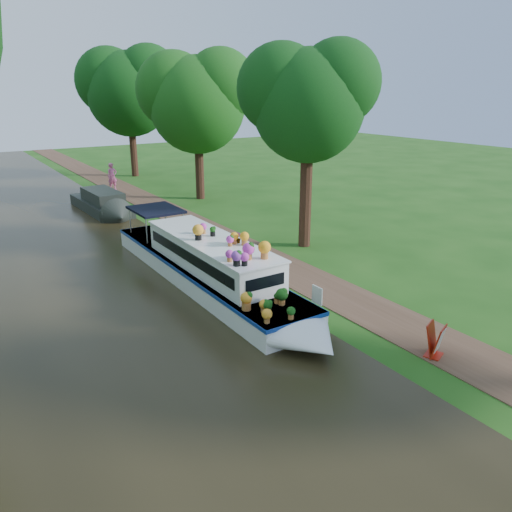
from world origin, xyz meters
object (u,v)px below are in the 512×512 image
at_px(plant_boat, 212,266).
at_px(sandwich_board, 435,342).
at_px(second_boat, 103,203).
at_px(pedestrian_pink, 112,177).

xyz_separation_m(plant_boat, sandwich_board, (2.74, -7.67, -0.41)).
bearing_deg(sandwich_board, second_boat, 74.86).
bearing_deg(pedestrian_pink, sandwich_board, -98.48).
distance_m(sandwich_board, pedestrian_pink, 27.82).
relative_size(plant_boat, pedestrian_pink, 7.01).
height_order(plant_boat, second_boat, plant_boat).
bearing_deg(plant_boat, second_boat, 89.32).
distance_m(plant_boat, sandwich_board, 8.15).
bearing_deg(second_boat, pedestrian_pink, 65.30).
height_order(sandwich_board, pedestrian_pink, pedestrian_pink).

